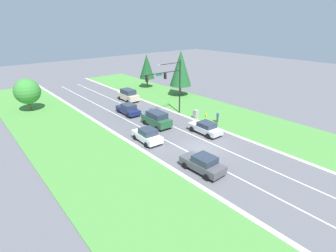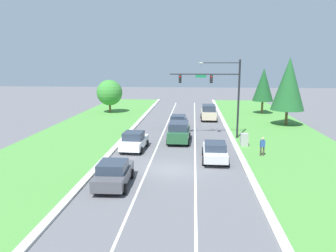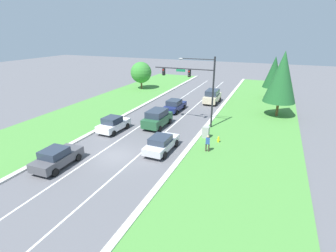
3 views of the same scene
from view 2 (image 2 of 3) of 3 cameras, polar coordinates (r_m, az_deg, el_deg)
The scene contains 20 objects.
ground_plane at distance 24.79m, azimuth 0.57°, elevation -7.56°, with size 160.00×160.00×0.00m, color #5B5B60.
curb_strip_right at distance 25.05m, azimuth 13.69°, elevation -7.51°, with size 0.50×90.00×0.15m.
curb_strip_left at distance 25.76m, azimuth -12.17°, elevation -6.92°, with size 0.50×90.00×0.15m.
grass_verge_right at distance 26.42m, azimuth 25.09°, elevation -7.37°, with size 10.00×90.00×0.08m.
grass_verge_left at distance 27.70m, azimuth -22.70°, elevation -6.34°, with size 10.00×90.00×0.08m.
lane_stripe_inner_left at distance 24.97m, azimuth -3.59°, elevation -7.44°, with size 0.14×81.00×0.01m.
lane_stripe_inner_right at distance 24.74m, azimuth 4.77°, elevation -7.63°, with size 0.14×81.00×0.01m.
traffic_signal_mast at distance 34.22m, azimuth 8.94°, elevation 6.74°, with size 7.20×0.41×8.17m.
champagne_suv at distance 45.65m, azimuth 7.08°, elevation 2.38°, with size 2.13×4.66×2.10m.
graphite_sedan at distance 21.73m, azimuth -9.45°, elevation -8.14°, with size 2.21×4.51×1.67m.
forest_suv at distance 32.77m, azimuth 1.91°, elevation -1.03°, with size 2.30×4.65×2.05m.
silver_sedan at distance 26.96m, azimuth 8.17°, elevation -4.33°, with size 2.12×4.65×1.57m.
white_sedan at distance 30.02m, azimuth -5.93°, elevation -2.60°, with size 2.26×4.30×1.73m.
navy_sedan at distance 39.42m, azimuth 1.80°, elevation 0.71°, with size 2.19×4.73×1.66m.
utility_cabinet at distance 31.89m, azimuth 13.15°, elevation -2.40°, with size 0.70×0.60×1.29m.
pedestrian at distance 28.89m, azimuth 16.12°, elevation -3.36°, with size 0.42×0.30×1.69m.
fire_hydrant at distance 31.54m, azimuth 16.06°, elevation -3.26°, with size 0.34×0.20×0.70m.
conifer_near_right_tree at distance 52.22m, azimuth 16.28°, elevation 6.92°, with size 3.11×3.11×7.01m.
oak_near_left_tree at distance 51.94m, azimuth -10.15°, elevation 5.74°, with size 3.97×3.97×5.21m.
conifer_far_right_tree at distance 43.30m, azimuth 20.27°, elevation 6.89°, with size 4.06×4.06×8.51m.
Camera 2 is at (1.59, -23.43, 7.95)m, focal length 35.00 mm.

